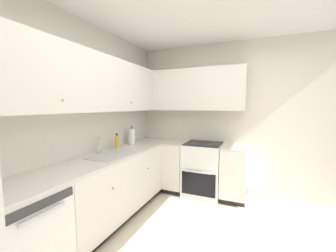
# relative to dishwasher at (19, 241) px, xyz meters

# --- Properties ---
(wall_back) EXTENTS (3.95, 0.05, 2.61)m
(wall_back) POSITION_rel_dishwasher_xyz_m (0.80, 0.33, 0.88)
(wall_back) COLOR silver
(wall_back) RESTS_ON ground_plane
(wall_right) EXTENTS (0.05, 3.66, 2.61)m
(wall_right) POSITION_rel_dishwasher_xyz_m (2.75, -1.48, 0.88)
(wall_right) COLOR silver
(wall_right) RESTS_ON ground_plane
(dishwasher) EXTENTS (0.60, 0.63, 0.85)m
(dishwasher) POSITION_rel_dishwasher_xyz_m (0.00, 0.00, 0.00)
(dishwasher) COLOR white
(dishwasher) RESTS_ON ground_plane
(lower_cabinets_back) EXTENTS (1.82, 0.62, 0.85)m
(lower_cabinets_back) POSITION_rel_dishwasher_xyz_m (1.22, 0.00, 0.00)
(lower_cabinets_back) COLOR silver
(lower_cabinets_back) RESTS_ON ground_plane
(countertop_back) EXTENTS (3.03, 0.60, 0.03)m
(countertop_back) POSITION_rel_dishwasher_xyz_m (1.21, 0.00, 0.44)
(countertop_back) COLOR beige
(countertop_back) RESTS_ON lower_cabinets_back
(lower_cabinets_right) EXTENTS (0.62, 1.35, 0.85)m
(lower_cabinets_right) POSITION_rel_dishwasher_xyz_m (2.43, -1.00, 0.00)
(lower_cabinets_right) COLOR silver
(lower_cabinets_right) RESTS_ON ground_plane
(countertop_right) EXTENTS (0.60, 1.35, 0.03)m
(countertop_right) POSITION_rel_dishwasher_xyz_m (2.43, -1.00, 0.44)
(countertop_right) COLOR beige
(countertop_right) RESTS_ON lower_cabinets_right
(oven_range) EXTENTS (0.68, 0.62, 1.03)m
(oven_range) POSITION_rel_dishwasher_xyz_m (2.45, -0.95, 0.03)
(oven_range) COLOR white
(oven_range) RESTS_ON ground_plane
(upper_cabinets_back) EXTENTS (2.71, 0.34, 0.72)m
(upper_cabinets_back) POSITION_rel_dishwasher_xyz_m (1.05, 0.14, 1.38)
(upper_cabinets_back) COLOR silver
(upper_cabinets_right) EXTENTS (0.32, 1.90, 0.72)m
(upper_cabinets_right) POSITION_rel_dishwasher_xyz_m (2.57, -0.65, 1.38)
(upper_cabinets_right) COLOR silver
(sink) EXTENTS (0.62, 0.40, 0.10)m
(sink) POSITION_rel_dishwasher_xyz_m (1.17, -0.03, 0.42)
(sink) COLOR #B7B7BC
(sink) RESTS_ON countertop_back
(faucet) EXTENTS (0.07, 0.16, 0.23)m
(faucet) POSITION_rel_dishwasher_xyz_m (1.17, 0.18, 0.59)
(faucet) COLOR silver
(faucet) RESTS_ON countertop_back
(soap_bottle) EXTENTS (0.06, 0.06, 0.23)m
(soap_bottle) POSITION_rel_dishwasher_xyz_m (1.56, 0.18, 0.56)
(soap_bottle) COLOR gold
(soap_bottle) RESTS_ON countertop_back
(paper_towel_roll) EXTENTS (0.11, 0.11, 0.32)m
(paper_towel_roll) POSITION_rel_dishwasher_xyz_m (1.94, 0.16, 0.59)
(paper_towel_roll) COLOR white
(paper_towel_roll) RESTS_ON countertop_back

